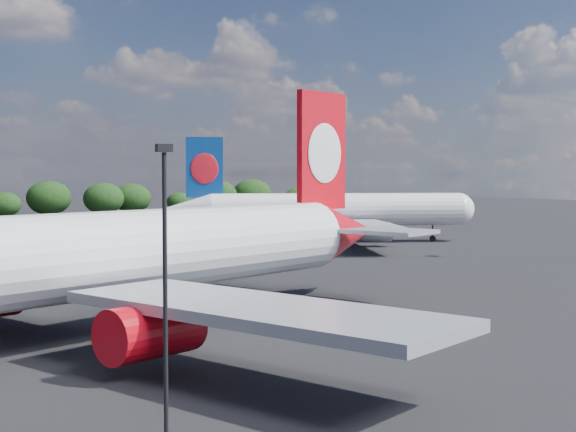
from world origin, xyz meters
name	(u,v)px	position (x,y,z in m)	size (l,w,h in m)	color
qantas_airliner	(136,254)	(8.53, 19.23, 5.33)	(51.63, 49.69, 17.51)	white
china_southern_airliner	(326,211)	(56.51, 74.52, 4.94)	(47.77, 45.98, 16.23)	white
apron_lamp_post	(165,294)	(1.69, -5.52, 6.47)	(0.55, 0.30, 11.63)	black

